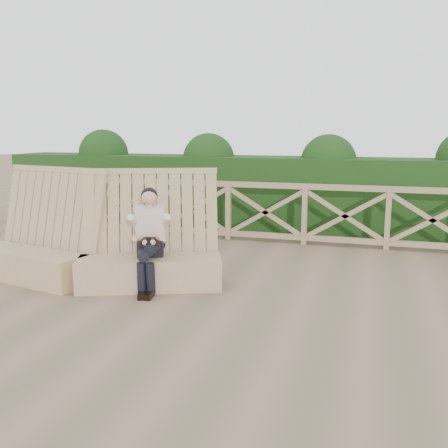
# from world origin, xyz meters

# --- Properties ---
(ground) EXTENTS (60.00, 60.00, 0.00)m
(ground) POSITION_xyz_m (0.00, 0.00, 0.00)
(ground) COLOR brown
(ground) RESTS_ON ground
(bench) EXTENTS (3.68, 1.38, 1.55)m
(bench) POSITION_xyz_m (-1.75, 0.35, 0.39)
(bench) COLOR #997857
(bench) RESTS_ON ground
(woman) EXTENTS (0.51, 0.84, 1.31)m
(woman) POSITION_xyz_m (-0.86, 0.37, 0.70)
(woman) COLOR black
(woman) RESTS_ON ground
(guardrail) EXTENTS (10.10, 0.09, 1.10)m
(guardrail) POSITION_xyz_m (0.00, 3.50, 0.55)
(guardrail) COLOR #83684C
(guardrail) RESTS_ON ground
(hedge) EXTENTS (12.00, 1.20, 1.50)m
(hedge) POSITION_xyz_m (0.00, 4.70, 0.75)
(hedge) COLOR black
(hedge) RESTS_ON ground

